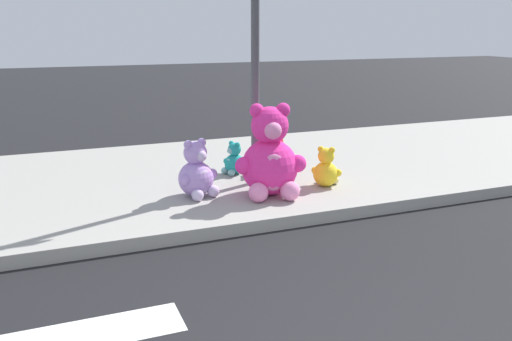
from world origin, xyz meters
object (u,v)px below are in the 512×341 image
at_px(plush_yellow, 326,170).
at_px(sign_pole, 255,55).
at_px(plush_red, 274,156).
at_px(plush_teal, 234,161).
at_px(plush_lavender, 197,174).
at_px(plush_pink_large, 270,159).

bearing_deg(plush_yellow, sign_pole, 149.23).
bearing_deg(plush_red, sign_pole, -135.80).
bearing_deg(plush_red, plush_teal, 173.49).
height_order(plush_yellow, plush_lavender, plush_lavender).
height_order(plush_pink_large, plush_red, plush_pink_large).
bearing_deg(plush_pink_large, plush_red, 63.89).
relative_size(sign_pole, plush_lavender, 4.42).
distance_m(plush_pink_large, plush_teal, 1.16).
relative_size(plush_pink_large, plush_yellow, 2.15).
bearing_deg(plush_pink_large, sign_pole, 86.77).
bearing_deg(sign_pole, plush_pink_large, -93.23).
bearing_deg(plush_teal, plush_yellow, -47.63).
relative_size(plush_yellow, plush_lavender, 0.75).
height_order(sign_pole, plush_teal, sign_pole).
distance_m(plush_yellow, plush_lavender, 1.73).
xyz_separation_m(sign_pole, plush_red, (0.48, 0.47, -1.47)).
xyz_separation_m(plush_teal, plush_yellow, (0.93, -1.02, 0.03)).
bearing_deg(plush_lavender, plush_red, 28.87).
height_order(plush_pink_large, plush_yellow, plush_pink_large).
xyz_separation_m(sign_pole, plush_yellow, (0.82, -0.49, -1.48)).
xyz_separation_m(plush_pink_large, plush_teal, (-0.09, 1.12, -0.27)).
distance_m(plush_teal, plush_lavender, 1.14).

